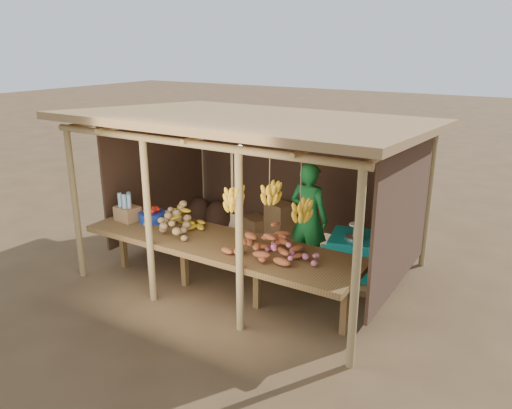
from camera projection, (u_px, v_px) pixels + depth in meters
The scene contains 13 objects.
ground at pixel (256, 270), 7.60m from camera, with size 60.00×60.00×0.00m, color brown.
stall_structure at pixel (263, 145), 7.04m from camera, with size 4.70×3.50×2.43m.
counter at pixel (218, 246), 6.60m from camera, with size 3.90×1.05×0.80m.
potato_heap at pixel (174, 218), 6.92m from camera, with size 1.01×0.60×0.37m, color #97784E, non-canonical shape.
sweet_potato_heap at pixel (267, 240), 6.14m from camera, with size 0.97×0.58×0.36m, color #AA522B, non-canonical shape.
onion_heap at pixel (290, 245), 5.99m from camera, with size 0.75×0.45×0.35m, color #C6607A, non-canonical shape.
banana_pile at pixel (182, 215), 7.05m from camera, with size 0.61×0.37×0.35m, color gold, non-canonical shape.
tomato_basin at pixel (153, 216), 7.31m from camera, with size 0.40×0.40×0.21m.
bottle_box at pixel (127, 210), 7.33m from camera, with size 0.36×0.29×0.42m.
vendor at pixel (309, 218), 7.36m from camera, with size 0.61×0.40×1.67m, color #1B7C33.
tarp_crate at pixel (359, 260), 6.97m from camera, with size 0.95×0.86×0.98m.
carton_stack at pixel (271, 224), 8.65m from camera, with size 1.01×0.49×0.69m.
burlap_sacks at pixel (208, 213), 9.31m from camera, with size 0.90×0.47×0.64m.
Camera 1 is at (3.62, -5.90, 3.29)m, focal length 35.00 mm.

